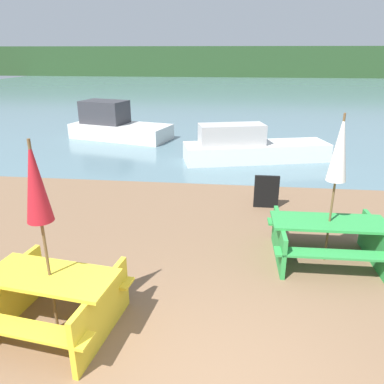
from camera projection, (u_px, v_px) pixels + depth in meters
The scene contains 9 objects.
water at pixel (234, 91), 33.24m from camera, with size 60.00×50.00×0.00m.
far_treeline at pixel (236, 62), 51.13m from camera, with size 80.00×1.60×4.00m.
picnic_table_yellow at pixel (53, 297), 4.67m from camera, with size 1.79×1.59×0.79m.
picnic_table_green at pixel (327, 236), 6.24m from camera, with size 1.88×1.41×0.73m.
umbrella_crimson at pixel (35, 184), 4.14m from camera, with size 0.30×0.30×2.48m.
umbrella_white at pixel (340, 149), 5.72m from camera, with size 0.31×0.31×2.49m.
boat at pixel (250, 147), 12.06m from camera, with size 4.80×2.33×1.20m.
boat_second at pixel (116, 125), 15.20m from camera, with size 4.28×2.64×1.48m.
signboard at pixel (266, 192), 8.44m from camera, with size 0.55×0.08×0.75m.
Camera 1 is at (0.14, -2.66, 3.34)m, focal length 35.00 mm.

